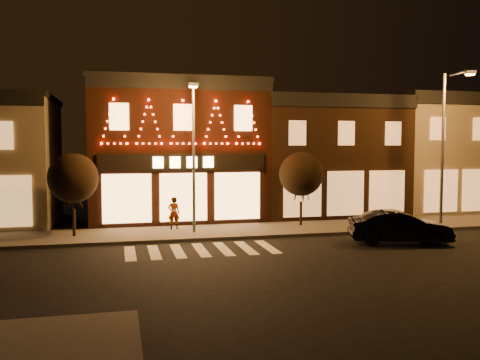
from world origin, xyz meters
name	(u,v)px	position (x,y,z in m)	size (l,w,h in m)	color
ground	(219,273)	(0.00, 0.00, 0.00)	(120.00, 120.00, 0.00)	black
sidewalk_far	(227,231)	(2.00, 8.00, 0.07)	(44.00, 4.00, 0.15)	#47423D
building_pulp	(175,151)	(0.00, 13.98, 4.16)	(10.20, 8.34, 8.30)	black
building_right_a	(319,156)	(9.50, 13.99, 3.76)	(9.20, 8.28, 7.50)	#311D11
building_right_b	(440,154)	(18.50, 13.99, 3.91)	(9.20, 8.28, 7.80)	#7A6D56
streetlamp_mid	(194,147)	(0.21, 7.49, 4.44)	(0.52, 1.68, 7.31)	#59595E
streetlamp_right	(446,137)	(13.58, 6.36, 4.94)	(0.70, 1.87, 8.17)	#59595E
tree_left	(73,178)	(-5.54, 8.01, 2.94)	(2.39, 2.39, 3.99)	black
tree_right	(301,174)	(6.24, 8.58, 2.94)	(2.39, 2.39, 3.99)	black
dark_sedan	(399,227)	(9.14, 3.39, 0.75)	(1.59, 4.55, 1.50)	black
pedestrian	(174,213)	(-0.65, 8.90, 0.99)	(0.61, 0.40, 1.69)	gray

